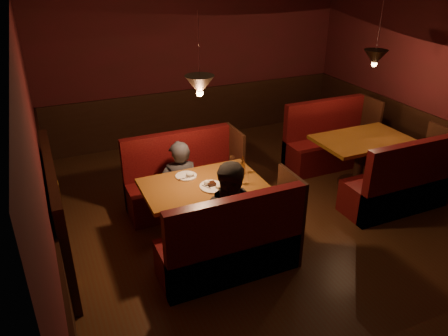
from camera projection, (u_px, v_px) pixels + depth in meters
name	position (u px, v px, depth m)	size (l,w,h in m)	color
room	(271.00, 155.00, 5.62)	(6.02, 7.02, 2.92)	#462B18
main_table	(204.00, 195.00, 5.55)	(1.50, 0.91, 1.05)	brown
main_bench_far	(184.00, 184.00, 6.37)	(1.65, 0.59, 1.12)	#340307
main_bench_near	(233.00, 249.00, 4.97)	(1.65, 0.59, 1.12)	#340307
second_table	(361.00, 151.00, 6.85)	(1.44, 0.92, 0.81)	brown
second_bench_far	(328.00, 145.00, 7.67)	(1.59, 0.60, 1.14)	#340307
second_bench_near	(400.00, 188.00, 6.26)	(1.59, 0.60, 1.14)	#340307
diner_a	(179.00, 169.00, 5.91)	(0.55, 0.36, 1.52)	#27262C
diner_b	(234.00, 201.00, 5.03)	(0.80, 0.62, 1.64)	black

